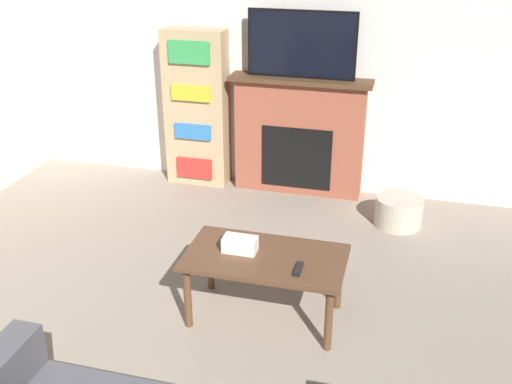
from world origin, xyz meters
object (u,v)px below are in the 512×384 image
at_px(coffee_table, 265,264).
at_px(storage_basket, 399,211).
at_px(tv, 302,45).
at_px(bookshelf, 197,108).
at_px(fireplace, 299,136).

distance_m(coffee_table, storage_basket, 1.78).
xyz_separation_m(tv, coffee_table, (0.18, -2.03, -1.01)).
height_order(tv, bookshelf, tv).
bearing_deg(storage_basket, bookshelf, 167.05).
relative_size(fireplace, bookshelf, 0.86).
bearing_deg(fireplace, tv, -90.00).
distance_m(bookshelf, storage_basket, 2.13).
height_order(coffee_table, bookshelf, bookshelf).
xyz_separation_m(tv, bookshelf, (-1.00, -0.00, -0.66)).
xyz_separation_m(fireplace, tv, (0.00, -0.02, 0.85)).
height_order(fireplace, bookshelf, bookshelf).
bearing_deg(tv, coffee_table, -84.86).
height_order(fireplace, tv, tv).
bearing_deg(tv, bookshelf, -179.88).
relative_size(fireplace, coffee_table, 1.26).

